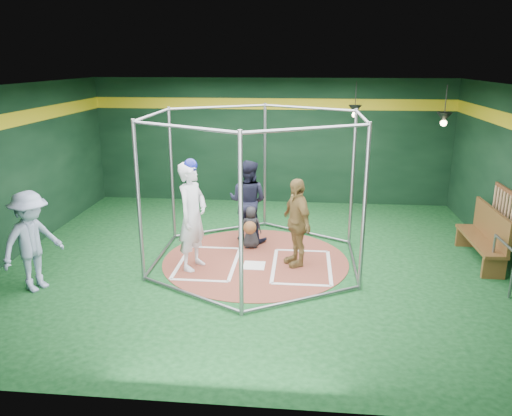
# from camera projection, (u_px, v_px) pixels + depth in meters

# --- Properties ---
(room_shell) EXTENTS (10.10, 9.10, 3.53)m
(room_shell) POSITION_uv_depth(u_px,v_px,m) (256.00, 177.00, 9.77)
(room_shell) COLOR #0C3816
(room_shell) RESTS_ON ground
(clay_disc) EXTENTS (3.80, 3.80, 0.01)m
(clay_disc) POSITION_uv_depth(u_px,v_px,m) (256.00, 260.00, 10.27)
(clay_disc) COLOR brown
(clay_disc) RESTS_ON ground
(home_plate) EXTENTS (0.43, 0.43, 0.01)m
(home_plate) POSITION_uv_depth(u_px,v_px,m) (254.00, 265.00, 9.98)
(home_plate) COLOR white
(home_plate) RESTS_ON clay_disc
(batter_box_left) EXTENTS (1.17, 1.77, 0.01)m
(batter_box_left) POSITION_uv_depth(u_px,v_px,m) (208.00, 263.00, 10.11)
(batter_box_left) COLOR white
(batter_box_left) RESTS_ON clay_disc
(batter_box_right) EXTENTS (1.17, 1.77, 0.01)m
(batter_box_right) POSITION_uv_depth(u_px,v_px,m) (302.00, 266.00, 9.94)
(batter_box_right) COLOR white
(batter_box_right) RESTS_ON clay_disc
(batting_cage) EXTENTS (4.05, 4.67, 3.00)m
(batting_cage) POSITION_uv_depth(u_px,v_px,m) (256.00, 190.00, 9.84)
(batting_cage) COLOR gray
(batting_cage) RESTS_ON ground
(bat_rack) EXTENTS (0.07, 1.25, 0.98)m
(bat_rack) POSITION_uv_depth(u_px,v_px,m) (504.00, 213.00, 9.89)
(bat_rack) COLOR brown
(bat_rack) RESTS_ON room_shell
(pendant_lamp_near) EXTENTS (0.34, 0.34, 0.90)m
(pendant_lamp_near) POSITION_uv_depth(u_px,v_px,m) (355.00, 110.00, 12.72)
(pendant_lamp_near) COLOR black
(pendant_lamp_near) RESTS_ON room_shell
(pendant_lamp_far) EXTENTS (0.34, 0.34, 0.90)m
(pendant_lamp_far) POSITION_uv_depth(u_px,v_px,m) (444.00, 118.00, 11.02)
(pendant_lamp_far) COLOR black
(pendant_lamp_far) RESTS_ON room_shell
(batter_figure) EXTENTS (0.73, 0.89, 2.19)m
(batter_figure) POSITION_uv_depth(u_px,v_px,m) (192.00, 215.00, 9.61)
(batter_figure) COLOR silver
(batter_figure) RESTS_ON clay_disc
(visitor_leopard) EXTENTS (0.85, 1.12, 1.77)m
(visitor_leopard) POSITION_uv_depth(u_px,v_px,m) (296.00, 222.00, 9.82)
(visitor_leopard) COLOR #A78647
(visitor_leopard) RESTS_ON clay_disc
(catcher_figure) EXTENTS (0.49, 0.56, 0.93)m
(catcher_figure) POSITION_uv_depth(u_px,v_px,m) (251.00, 227.00, 10.79)
(catcher_figure) COLOR black
(catcher_figure) RESTS_ON clay_disc
(umpire) EXTENTS (1.05, 0.91, 1.85)m
(umpire) POSITION_uv_depth(u_px,v_px,m) (248.00, 201.00, 11.15)
(umpire) COLOR black
(umpire) RESTS_ON clay_disc
(bystander_blue) EXTENTS (1.12, 1.35, 1.82)m
(bystander_blue) POSITION_uv_depth(u_px,v_px,m) (32.00, 241.00, 8.75)
(bystander_blue) COLOR #93A1C3
(bystander_blue) RESTS_ON ground
(dugout_bench) EXTENTS (0.45, 1.92, 1.12)m
(dugout_bench) POSITION_uv_depth(u_px,v_px,m) (486.00, 235.00, 10.08)
(dugout_bench) COLOR brown
(dugout_bench) RESTS_ON ground
(steel_railing) EXTENTS (0.05, 0.99, 0.85)m
(steel_railing) POSITION_uv_depth(u_px,v_px,m) (503.00, 257.00, 8.95)
(steel_railing) COLOR slate
(steel_railing) RESTS_ON ground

